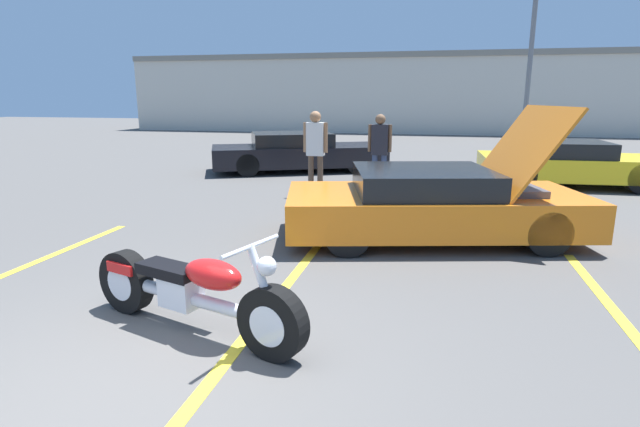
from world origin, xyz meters
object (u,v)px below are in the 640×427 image
Objects in this scene: show_car_hood_open at (435,203)px; spectator_near_motorcycle at (315,146)px; spectator_by_show_car at (380,146)px; light_pole at (535,32)px; parked_car_left_row at (297,152)px; parked_car_right_row at (569,164)px; motorcycle at (192,292)px.

show_car_hood_open is 2.60× the size of spectator_near_motorcycle.
spectator_near_motorcycle is at bearing -147.89° from spectator_by_show_car.
spectator_near_motorcycle is at bearing -118.98° from light_pole.
spectator_near_motorcycle is 1.05× the size of spectator_by_show_car.
spectator_near_motorcycle is 1.49m from spectator_by_show_car.
spectator_by_show_car is at bearing -69.59° from parked_car_left_row.
light_pole is 8.83m from parked_car_right_row.
spectator_by_show_car is at bearing 32.11° from spectator_near_motorcycle.
show_car_hood_open is 6.15m from parked_car_right_row.
light_pole reaches higher than motorcycle.
spectator_by_show_car reaches higher than motorcycle.
motorcycle is 10.35m from parked_car_right_row.
motorcycle is at bearing -107.86° from light_pole.
light_pole is 12.48m from spectator_near_motorcycle.
motorcycle is 0.50× the size of show_car_hood_open.
light_pole is 11.27m from spectator_by_show_car.
parked_car_left_row reaches higher than parked_car_right_row.
parked_car_left_row is at bearing 111.39° from spectator_near_motorcycle.
motorcycle is at bearing -133.53° from show_car_hood_open.
parked_car_left_row is at bearing 170.66° from parked_car_right_row.
light_pole reaches higher than spectator_by_show_car.
parked_car_right_row is (3.08, 5.32, -0.01)m from show_car_hood_open.
light_pole is 1.72× the size of show_car_hood_open.
spectator_near_motorcycle reaches higher than parked_car_left_row.
show_car_hood_open is (2.10, 3.64, 0.15)m from motorcycle.
show_car_hood_open is at bearing 78.25° from motorcycle.
motorcycle is at bearing -104.05° from parked_car_left_row.
spectator_near_motorcycle is at bearing 118.65° from show_car_hood_open.
light_pole reaches higher than parked_car_left_row.
parked_car_right_row is 2.42× the size of spectator_by_show_car.
light_pole is 18.20m from motorcycle.
motorcycle is 1.31× the size of spectator_near_motorcycle.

